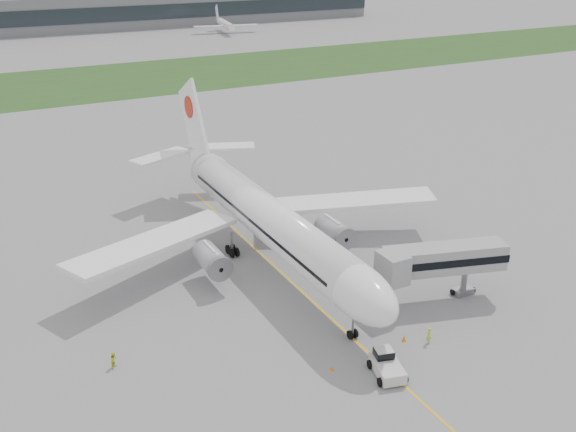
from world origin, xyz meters
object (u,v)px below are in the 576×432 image
airliner (263,214)px  jet_bridge (437,260)px  ground_crew_near (429,336)px  pushback_tug (386,364)px

airliner → jet_bridge: size_ratio=3.81×
airliner → ground_crew_near: airliner is taller
pushback_tug → jet_bridge: 14.92m
airliner → ground_crew_near: size_ratio=32.31×
pushback_tug → ground_crew_near: pushback_tug is taller
jet_bridge → ground_crew_near: jet_bridge is taller
pushback_tug → jet_bridge: (12.02, 7.93, 3.88)m
pushback_tug → jet_bridge: bearing=48.1°
pushback_tug → jet_bridge: size_ratio=0.31×
airliner → pushback_tug: airliner is taller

